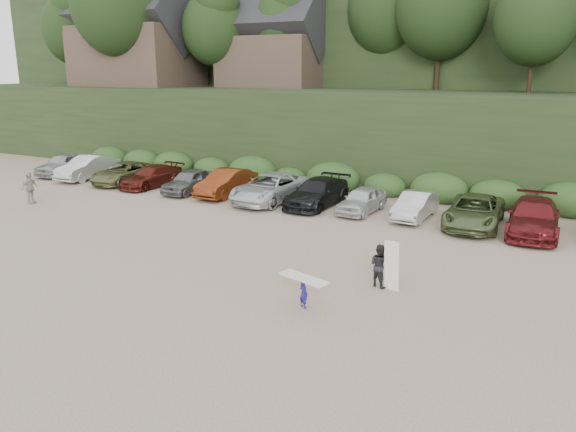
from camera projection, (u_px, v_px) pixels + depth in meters
The scene contains 6 objects.
ground at pixel (249, 264), 22.47m from camera, with size 120.00×120.00×0.00m, color tan.
hillside_backdrop at pixel (452, 26), 50.50m from camera, with size 90.00×41.50×28.00m.
parked_cars at pixel (287, 190), 32.28m from camera, with size 39.41×6.04×1.63m.
distant_walker at pixel (30, 188), 32.12m from camera, with size 1.07×0.45×1.82m, color #9E9586.
child_surfer at pixel (304, 287), 18.21m from camera, with size 1.84×0.99×1.06m.
adult_surfer at pixel (381, 265), 19.96m from camera, with size 1.25×0.84×1.85m.
Camera 1 is at (11.19, -18.10, 7.64)m, focal length 35.00 mm.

